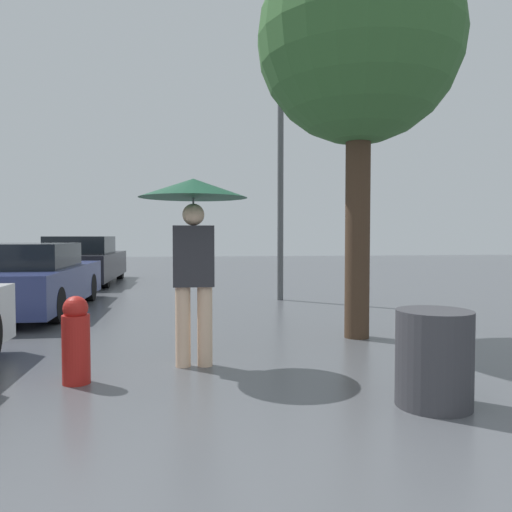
# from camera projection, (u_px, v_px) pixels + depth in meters

# --- Properties ---
(pedestrian) EXTENTS (1.11, 1.11, 1.94)m
(pedestrian) POSITION_uv_depth(u_px,v_px,m) (193.00, 217.00, 5.10)
(pedestrian) COLOR beige
(pedestrian) RESTS_ON ground_plane
(parked_car_middle) EXTENTS (1.69, 4.30, 1.22)m
(parked_car_middle) POSITION_uv_depth(u_px,v_px,m) (30.00, 280.00, 8.84)
(parked_car_middle) COLOR navy
(parked_car_middle) RESTS_ON ground_plane
(parked_car_farthest) EXTENTS (1.86, 4.36, 1.33)m
(parked_car_farthest) POSITION_uv_depth(u_px,v_px,m) (83.00, 262.00, 14.02)
(parked_car_farthest) COLOR black
(parked_car_farthest) RESTS_ON ground_plane
(tree) EXTENTS (2.65, 2.65, 5.21)m
(tree) POSITION_uv_depth(u_px,v_px,m) (359.00, 44.00, 6.47)
(tree) COLOR #473323
(tree) RESTS_ON ground_plane
(street_lamp) EXTENTS (0.40, 0.40, 4.82)m
(street_lamp) POSITION_uv_depth(u_px,v_px,m) (281.00, 139.00, 10.33)
(street_lamp) COLOR #515456
(street_lamp) RESTS_ON ground_plane
(trash_bin) EXTENTS (0.60, 0.60, 0.76)m
(trash_bin) POSITION_uv_depth(u_px,v_px,m) (434.00, 358.00, 3.95)
(trash_bin) COLOR #38383D
(trash_bin) RESTS_ON ground_plane
(fire_hydrant) EXTENTS (0.25, 0.25, 0.81)m
(fire_hydrant) POSITION_uv_depth(u_px,v_px,m) (76.00, 340.00, 4.55)
(fire_hydrant) COLOR #B21E19
(fire_hydrant) RESTS_ON ground_plane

